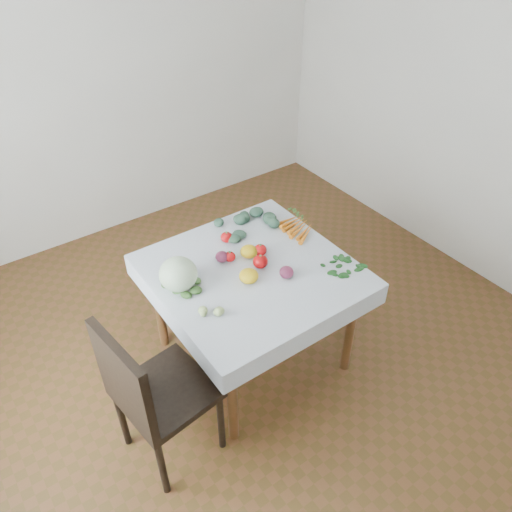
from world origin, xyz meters
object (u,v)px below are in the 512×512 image
(cabbage, at_px, (178,274))
(heirloom_back, at_px, (249,251))
(table, at_px, (252,282))
(carrot_bunch, at_px, (297,227))
(chair, at_px, (149,391))

(cabbage, distance_m, heirloom_back, 0.48)
(table, distance_m, carrot_bunch, 0.52)
(cabbage, xyz_separation_m, heirloom_back, (0.48, 0.01, -0.06))
(chair, xyz_separation_m, heirloom_back, (0.90, 0.41, 0.22))
(chair, bearing_deg, heirloom_back, 24.80)
(table, relative_size, chair, 1.00)
(table, xyz_separation_m, heirloom_back, (0.06, 0.11, 0.14))
(chair, relative_size, cabbage, 4.66)
(chair, height_order, heirloom_back, chair)
(table, distance_m, chair, 0.89)
(table, relative_size, cabbage, 4.66)
(carrot_bunch, bearing_deg, table, -160.69)
(table, height_order, cabbage, cabbage)
(table, distance_m, cabbage, 0.48)
(cabbage, bearing_deg, table, -14.17)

